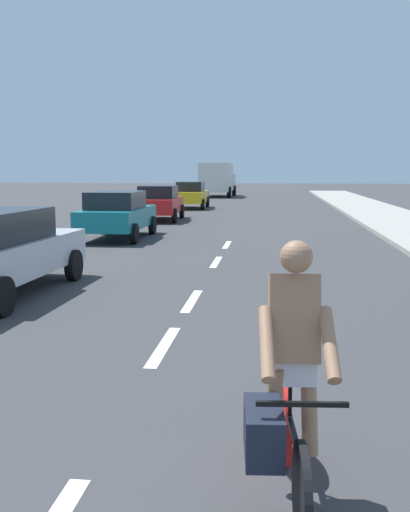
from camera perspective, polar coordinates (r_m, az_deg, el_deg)
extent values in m
plane|color=#38383A|center=(20.19, 2.53, 1.76)|extent=(160.00, 160.00, 0.00)
cube|color=white|center=(7.89, -3.95, -8.54)|extent=(0.16, 1.80, 0.01)
cube|color=white|center=(10.50, -1.25, -4.28)|extent=(0.16, 1.80, 0.01)
cube|color=white|center=(14.86, 1.08, -0.57)|extent=(0.16, 1.80, 0.01)
cube|color=white|center=(18.26, 2.11, 1.08)|extent=(0.16, 1.80, 0.01)
cylinder|color=black|center=(3.93, 9.20, -21.65)|extent=(0.10, 0.66, 0.66)
cylinder|color=red|center=(4.86, 7.62, -15.50)|extent=(0.10, 0.66, 0.66)
cube|color=black|center=(4.31, 8.37, -16.11)|extent=(0.11, 0.94, 0.04)
cylinder|color=black|center=(4.41, 8.13, -12.15)|extent=(0.03, 0.03, 0.48)
cube|color=black|center=(3.76, 9.25, -13.76)|extent=(0.56, 0.07, 0.03)
cube|color=#9E7051|center=(4.13, 8.47, -5.87)|extent=(0.36, 0.34, 0.63)
sphere|color=#9E7051|center=(3.99, 8.70, -0.09)|extent=(0.22, 0.22, 0.22)
cube|color=white|center=(4.27, 8.30, -10.00)|extent=(0.34, 0.24, 0.28)
cube|color=black|center=(3.98, 5.59, -16.30)|extent=(0.28, 0.54, 0.32)
cylinder|color=#9E7051|center=(4.35, 9.90, -14.19)|extent=(0.13, 0.32, 0.62)
cylinder|color=#9E7051|center=(4.32, 6.65, -14.26)|extent=(0.13, 0.21, 0.63)
cylinder|color=#9E7051|center=(3.94, 11.79, -8.19)|extent=(0.13, 0.49, 0.41)
cylinder|color=#9E7051|center=(3.89, 5.91, -8.26)|extent=(0.13, 0.49, 0.41)
cylinder|color=black|center=(12.66, -12.39, -0.86)|extent=(0.20, 0.65, 0.64)
cylinder|color=black|center=(9.85, -18.81, -3.68)|extent=(0.20, 0.65, 0.64)
cube|color=#14727A|center=(20.10, -8.33, 3.62)|extent=(1.79, 4.22, 0.64)
cube|color=black|center=(19.86, -8.51, 5.30)|extent=(1.57, 2.20, 0.56)
cylinder|color=black|center=(21.74, -9.62, 2.96)|extent=(0.18, 0.64, 0.64)
cylinder|color=black|center=(21.33, -5.03, 2.94)|extent=(0.18, 0.64, 0.64)
cylinder|color=black|center=(19.02, -11.97, 2.15)|extent=(0.18, 0.64, 0.64)
cylinder|color=black|center=(18.54, -6.76, 2.12)|extent=(0.18, 0.64, 0.64)
cube|color=red|center=(27.10, -4.39, 4.86)|extent=(1.89, 4.18, 0.64)
cube|color=black|center=(26.87, -4.47, 6.11)|extent=(1.60, 2.20, 0.56)
cylinder|color=black|center=(28.64, -5.67, 4.29)|extent=(0.20, 0.65, 0.64)
cylinder|color=black|center=(28.40, -2.22, 4.29)|extent=(0.20, 0.65, 0.64)
cylinder|color=black|center=(25.90, -6.74, 3.85)|extent=(0.20, 0.65, 0.64)
cylinder|color=black|center=(25.62, -2.93, 3.85)|extent=(0.20, 0.65, 0.64)
cube|color=gold|center=(35.37, -1.32, 5.67)|extent=(1.67, 3.94, 0.64)
cube|color=black|center=(35.15, -1.37, 6.63)|extent=(1.46, 2.05, 0.56)
cylinder|color=black|center=(36.82, -2.32, 5.19)|extent=(0.18, 0.64, 0.64)
cylinder|color=black|center=(36.61, 0.24, 5.18)|extent=(0.18, 0.64, 0.64)
cylinder|color=black|center=(34.19, -2.99, 4.95)|extent=(0.18, 0.64, 0.64)
cylinder|color=black|center=(33.96, -0.23, 4.94)|extent=(0.18, 0.64, 0.64)
cube|color=beige|center=(52.82, 1.51, 7.08)|extent=(2.49, 2.43, 1.40)
cube|color=silver|center=(49.85, 1.07, 7.53)|extent=(2.56, 4.25, 2.30)
cylinder|color=black|center=(52.88, 0.19, 6.27)|extent=(0.31, 0.91, 0.90)
cylinder|color=black|center=(52.57, 2.79, 6.25)|extent=(0.31, 0.91, 0.90)
cylinder|color=black|center=(49.02, -0.49, 6.11)|extent=(0.31, 0.91, 0.90)
cylinder|color=black|center=(48.70, 2.31, 6.09)|extent=(0.31, 0.91, 0.90)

